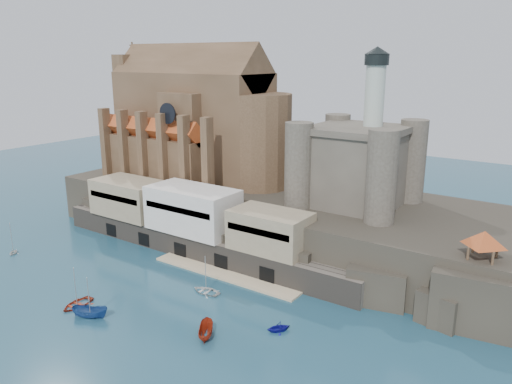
{
  "coord_description": "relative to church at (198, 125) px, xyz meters",
  "views": [
    {
      "loc": [
        52.95,
        -45.83,
        37.49
      ],
      "look_at": [
        -0.9,
        32.0,
        11.75
      ],
      "focal_mm": 35.0,
      "sensor_mm": 36.0,
      "label": 1
    }
  ],
  "objects": [
    {
      "name": "boat_7",
      "position": [
        43.93,
        -34.16,
        -22.13
      ],
      "size": [
        3.41,
        3.2,
        3.39
      ],
      "primitive_type": "imported",
      "rotation": [
        0.0,
        0.0,
        5.63
      ],
      "color": "#12118B",
      "rests_on": "ground"
    },
    {
      "name": "boat_2",
      "position": [
        18.82,
        -46.84,
        -22.13
      ],
      "size": [
        2.87,
        2.85,
        5.65
      ],
      "primitive_type": "imported",
      "rotation": [
        0.0,
        0.0,
        2.01
      ],
      "color": "navy",
      "rests_on": "ground"
    },
    {
      "name": "quay",
      "position": [
        13.94,
        -18.78,
        -16.06
      ],
      "size": [
        70.0,
        12.0,
        13.05
      ],
      "color": "#5C5349",
      "rests_on": "ground"
    },
    {
      "name": "boat_0",
      "position": [
        14.16,
        -45.75,
        -22.13
      ],
      "size": [
        3.95,
        1.44,
        5.42
      ],
      "primitive_type": "imported",
      "rotation": [
        0.0,
        0.0,
        0.08
      ],
      "color": "#AC341C",
      "rests_on": "ground"
    },
    {
      "name": "ground",
      "position": [
        24.13,
        -41.85,
        -22.13
      ],
      "size": [
        300.0,
        300.0,
        0.0
      ],
      "primitive_type": "plane",
      "color": "navy",
      "rests_on": "ground"
    },
    {
      "name": "boat_4",
      "position": [
        -14.21,
        -39.64,
        -22.13
      ],
      "size": [
        2.68,
        2.42,
        2.65
      ],
      "primitive_type": "imported",
      "rotation": [
        0.0,
        0.0,
        3.71
      ],
      "color": "white",
      "rests_on": "ground"
    },
    {
      "name": "castle_keep",
      "position": [
        40.21,
        -0.78,
        -3.81
      ],
      "size": [
        21.2,
        21.2,
        29.3
      ],
      "color": "#4C463B",
      "rests_on": "promontory"
    },
    {
      "name": "boat_6",
      "position": [
        27.71,
        -30.79,
        -22.13
      ],
      "size": [
        1.13,
        3.61,
        5.02
      ],
      "primitive_type": "imported",
      "rotation": [
        0.0,
        0.0,
        4.74
      ],
      "color": "silver",
      "rests_on": "ground"
    },
    {
      "name": "promontory",
      "position": [
        23.94,
        -2.48,
        -17.2
      ],
      "size": [
        100.0,
        36.0,
        10.0
      ],
      "color": "black",
      "rests_on": "ground"
    },
    {
      "name": "boat_5",
      "position": [
        36.27,
        -41.04,
        -22.13
      ],
      "size": [
        2.67,
        2.69,
        5.08
      ],
      "primitive_type": "imported",
      "rotation": [
        0.0,
        0.0,
        3.72
      ],
      "color": "maroon",
      "rests_on": "ground"
    },
    {
      "name": "church",
      "position": [
        0.0,
        0.0,
        0.0
      ],
      "size": [
        47.0,
        25.93,
        30.51
      ],
      "color": "#503925",
      "rests_on": "promontory"
    },
    {
      "name": "pavilion",
      "position": [
        66.13,
        -15.85,
        -9.4
      ],
      "size": [
        6.4,
        6.4,
        5.4
      ],
      "color": "#503925",
      "rests_on": "rock_outcrop"
    },
    {
      "name": "rock_outcrop",
      "position": [
        66.13,
        -16.01,
        -18.11
      ],
      "size": [
        14.5,
        10.5,
        8.7
      ],
      "color": "black",
      "rests_on": "ground"
    }
  ]
}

